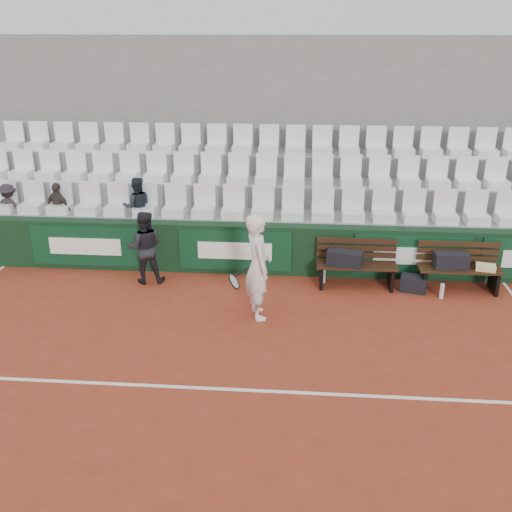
{
  "coord_description": "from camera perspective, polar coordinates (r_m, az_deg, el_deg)",
  "views": [
    {
      "loc": [
        1.04,
        -6.46,
        4.63
      ],
      "look_at": [
        0.33,
        2.4,
        1.0
      ],
      "focal_mm": 40.0,
      "sensor_mm": 36.0,
      "label": 1
    }
  ],
  "objects": [
    {
      "name": "grandstand_tier_mid",
      "position": [
        12.69,
        -0.34,
        4.31
      ],
      "size": [
        18.0,
        0.95,
        1.45
      ],
      "primitive_type": "cube",
      "color": "gray",
      "rests_on": "ground"
    },
    {
      "name": "bench_right",
      "position": [
        11.26,
        19.56,
        -2.18
      ],
      "size": [
        1.5,
        0.56,
        0.45
      ],
      "primitive_type": "cube",
      "color": "#351E10",
      "rests_on": "ground"
    },
    {
      "name": "water_bottle_far",
      "position": [
        10.87,
        18.09,
        -3.35
      ],
      "size": [
        0.08,
        0.08,
        0.28
      ],
      "primitive_type": "cylinder",
      "color": "silver",
      "rests_on": "ground"
    },
    {
      "name": "spectator_c",
      "position": [
        11.84,
        -11.94,
        6.96
      ],
      "size": [
        0.7,
        0.61,
        1.22
      ],
      "primitive_type": "imported",
      "rotation": [
        0.0,
        0.0,
        3.43
      ],
      "color": "black",
      "rests_on": "grandstand_tier_front"
    },
    {
      "name": "court_baseline",
      "position": [
        8.01,
        -3.81,
        -13.11
      ],
      "size": [
        18.0,
        0.06,
        0.01
      ],
      "primitive_type": "cube",
      "color": "white",
      "rests_on": "ground"
    },
    {
      "name": "towel",
      "position": [
        11.24,
        21.98,
        -1.05
      ],
      "size": [
        0.39,
        0.32,
        0.1
      ],
      "primitive_type": "cube",
      "rotation": [
        0.0,
        0.0,
        -0.23
      ],
      "color": "beige",
      "rests_on": "bench_right"
    },
    {
      "name": "water_bottle_near",
      "position": [
        11.03,
        6.76,
        -1.98
      ],
      "size": [
        0.08,
        0.08,
        0.28
      ],
      "primitive_type": "cylinder",
      "color": "silver",
      "rests_on": "ground"
    },
    {
      "name": "tennis_player",
      "position": [
        9.42,
        0.18,
        -1.05
      ],
      "size": [
        0.81,
        0.77,
        1.82
      ],
      "color": "white",
      "rests_on": "ground"
    },
    {
      "name": "sports_bag_ground",
      "position": [
        11.01,
        15.49,
        -2.69
      ],
      "size": [
        0.54,
        0.4,
        0.29
      ],
      "primitive_type": "cube",
      "rotation": [
        0.0,
        0.0,
        -0.26
      ],
      "color": "black",
      "rests_on": "ground"
    },
    {
      "name": "bench_left",
      "position": [
        10.93,
        9.96,
        -1.91
      ],
      "size": [
        1.5,
        0.56,
        0.45
      ],
      "primitive_type": "cube",
      "color": "#351C0F",
      "rests_on": "ground"
    },
    {
      "name": "seat_row_back",
      "position": [
        13.07,
        -0.06,
        11.58
      ],
      "size": [
        11.9,
        0.44,
        0.63
      ],
      "primitive_type": "cube",
      "color": "white",
      "rests_on": "grandstand_tier_back"
    },
    {
      "name": "grandstand_tier_back",
      "position": [
        13.53,
        0.0,
        6.45
      ],
      "size": [
        18.0,
        0.95,
        1.9
      ],
      "primitive_type": "cube",
      "color": "gray",
      "rests_on": "ground"
    },
    {
      "name": "spectator_a",
      "position": [
        12.9,
        -23.72,
        6.34
      ],
      "size": [
        0.7,
        0.45,
        1.02
      ],
      "primitive_type": "imported",
      "rotation": [
        0.0,
        0.0,
        3.03
      ],
      "color": "#282025",
      "rests_on": "grandstand_tier_front"
    },
    {
      "name": "seat_row_mid",
      "position": [
        12.24,
        -0.42,
        8.69
      ],
      "size": [
        11.9,
        0.44,
        0.63
      ],
      "primitive_type": "cube",
      "color": "white",
      "rests_on": "grandstand_tier_mid"
    },
    {
      "name": "sports_bag_left",
      "position": [
        10.72,
        8.87,
        -0.21
      ],
      "size": [
        0.69,
        0.43,
        0.28
      ],
      "primitive_type": "cube",
      "rotation": [
        0.0,
        0.0,
        -0.25
      ],
      "color": "black",
      "rests_on": "bench_left"
    },
    {
      "name": "seat_row_front",
      "position": [
        11.45,
        -0.83,
        5.39
      ],
      "size": [
        11.9,
        0.44,
        0.63
      ],
      "primitive_type": "cube",
      "color": "white",
      "rests_on": "grandstand_tier_front"
    },
    {
      "name": "sports_bag_right",
      "position": [
        11.08,
        18.92,
        -0.41
      ],
      "size": [
        0.63,
        0.32,
        0.28
      ],
      "primitive_type": "cube",
      "rotation": [
        0.0,
        0.0,
        0.06
      ],
      "color": "black",
      "rests_on": "bench_right"
    },
    {
      "name": "grandstand_tier_front",
      "position": [
        11.87,
        -0.73,
        1.87
      ],
      "size": [
        18.0,
        0.95,
        1.0
      ],
      "primitive_type": "cube",
      "color": "gray",
      "rests_on": "ground"
    },
    {
      "name": "back_barrier",
      "position": [
        11.28,
        -0.67,
        0.74
      ],
      "size": [
        18.0,
        0.34,
        1.0
      ],
      "color": "black",
      "rests_on": "ground"
    },
    {
      "name": "ball_kid",
      "position": [
        10.98,
        -11.04,
        0.87
      ],
      "size": [
        0.76,
        0.64,
        1.42
      ],
      "primitive_type": "imported",
      "rotation": [
        0.0,
        0.0,
        3.3
      ],
      "color": "black",
      "rests_on": "ground"
    },
    {
      "name": "grandstand_rear_wall",
      "position": [
        13.86,
        0.21,
        12.13
      ],
      "size": [
        18.0,
        0.3,
        4.4
      ],
      "primitive_type": "cube",
      "color": "gray",
      "rests_on": "ground"
    },
    {
      "name": "spectator_b",
      "position": [
        12.43,
        -19.37,
        6.54
      ],
      "size": [
        0.68,
        0.49,
        1.07
      ],
      "primitive_type": "imported",
      "rotation": [
        0.0,
        0.0,
        2.73
      ],
      "color": "#36322B",
      "rests_on": "grandstand_tier_front"
    },
    {
      "name": "ground",
      "position": [
        8.01,
        -3.81,
        -13.13
      ],
      "size": [
        80.0,
        80.0,
        0.0
      ],
      "primitive_type": "plane",
      "color": "maroon",
      "rests_on": "ground"
    }
  ]
}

